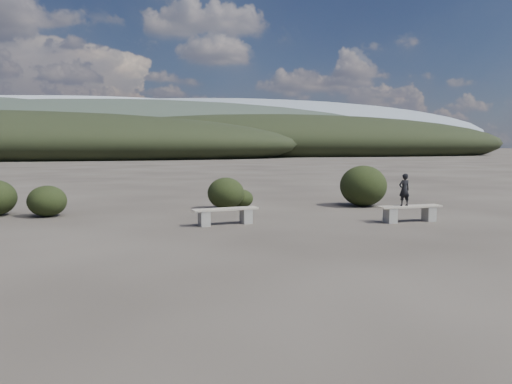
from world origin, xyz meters
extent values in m
plane|color=#302B26|center=(0.00, 0.00, 0.00)|extent=(1200.00, 1200.00, 0.00)
cube|color=gray|center=(-1.86, 5.10, 0.22)|extent=(0.33, 0.42, 0.43)
cube|color=gray|center=(-0.58, 5.31, 0.22)|extent=(0.33, 0.42, 0.43)
cube|color=gray|center=(-1.22, 5.21, 0.46)|extent=(1.99, 0.71, 0.05)
cube|color=gray|center=(3.62, 4.34, 0.22)|extent=(0.29, 0.40, 0.44)
cube|color=gray|center=(4.95, 4.38, 0.22)|extent=(0.29, 0.40, 0.44)
cube|color=gray|center=(4.29, 4.36, 0.47)|extent=(2.01, 0.48, 0.06)
imported|color=black|center=(4.08, 4.36, 0.99)|extent=(0.36, 0.25, 0.97)
ellipsoid|color=black|center=(-6.53, 8.32, 0.51)|extent=(1.24, 1.24, 1.01)
ellipsoid|color=black|center=(-0.51, 8.86, 0.58)|extent=(1.34, 1.34, 1.15)
ellipsoid|color=black|center=(0.13, 9.09, 0.34)|extent=(0.86, 0.86, 0.69)
ellipsoid|color=black|center=(4.75, 8.43, 0.78)|extent=(1.78, 1.78, 1.56)
ellipsoid|color=black|center=(-25.00, 90.00, 2.70)|extent=(110.00, 40.00, 12.00)
ellipsoid|color=black|center=(35.00, 110.00, 3.15)|extent=(120.00, 44.00, 14.00)
ellipsoid|color=#2E382E|center=(0.00, 160.00, 5.40)|extent=(190.00, 64.00, 24.00)
ellipsoid|color=gray|center=(70.00, 300.00, 9.90)|extent=(340.00, 110.00, 44.00)
ellipsoid|color=#969EA9|center=(-30.00, 400.00, 12.60)|extent=(460.00, 140.00, 56.00)
camera|label=1|loc=(-3.89, -8.98, 2.27)|focal=35.00mm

